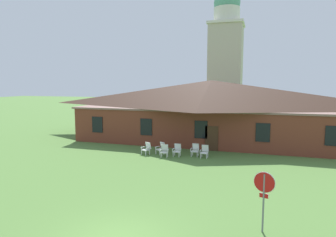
# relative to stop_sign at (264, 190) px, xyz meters

# --- Properties ---
(brick_building) EXTENTS (25.84, 10.40, 5.95)m
(brick_building) POSITION_rel_stop_sign_xyz_m (-4.95, 17.91, 1.38)
(brick_building) COLOR brown
(brick_building) RESTS_ON ground
(dome_tower) EXTENTS (5.18, 5.18, 20.27)m
(dome_tower) POSITION_rel_stop_sign_xyz_m (-5.47, 34.09, 7.66)
(dome_tower) COLOR #BCB29E
(dome_tower) RESTS_ON ground
(stop_sign) EXTENTS (0.78, 0.27, 2.35)m
(stop_sign) POSITION_rel_stop_sign_xyz_m (0.00, 0.00, 0.00)
(stop_sign) COLOR slate
(stop_sign) RESTS_ON ground
(lawn_chair_by_porch) EXTENTS (0.78, 0.83, 0.96)m
(lawn_chair_by_porch) POSITION_rel_stop_sign_xyz_m (-8.76, 10.08, -1.15)
(lawn_chair_by_porch) COLOR white
(lawn_chair_by_porch) RESTS_ON ground
(lawn_chair_near_door) EXTENTS (0.83, 0.86, 0.96)m
(lawn_chair_near_door) POSITION_rel_stop_sign_xyz_m (-7.70, 10.53, -1.15)
(lawn_chair_near_door) COLOR white
(lawn_chair_near_door) RESTS_ON ground
(lawn_chair_left_end) EXTENTS (0.71, 0.75, 0.96)m
(lawn_chair_left_end) POSITION_rel_stop_sign_xyz_m (-7.14, 9.72, -1.15)
(lawn_chair_left_end) COLOR silver
(lawn_chair_left_end) RESTS_ON ground
(lawn_chair_middle) EXTENTS (0.66, 0.68, 0.96)m
(lawn_chair_middle) POSITION_rel_stop_sign_xyz_m (-6.29, 10.29, -1.15)
(lawn_chair_middle) COLOR white
(lawn_chair_middle) RESTS_ON ground
(lawn_chair_right_end) EXTENTS (0.64, 0.67, 0.96)m
(lawn_chair_right_end) POSITION_rel_stop_sign_xyz_m (-4.97, 10.79, -1.15)
(lawn_chair_right_end) COLOR white
(lawn_chair_right_end) RESTS_ON ground
(lawn_chair_far_side) EXTENTS (0.65, 0.68, 0.96)m
(lawn_chair_far_side) POSITION_rel_stop_sign_xyz_m (-4.17, 10.46, -1.15)
(lawn_chair_far_side) COLOR white
(lawn_chair_far_side) RESTS_ON ground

